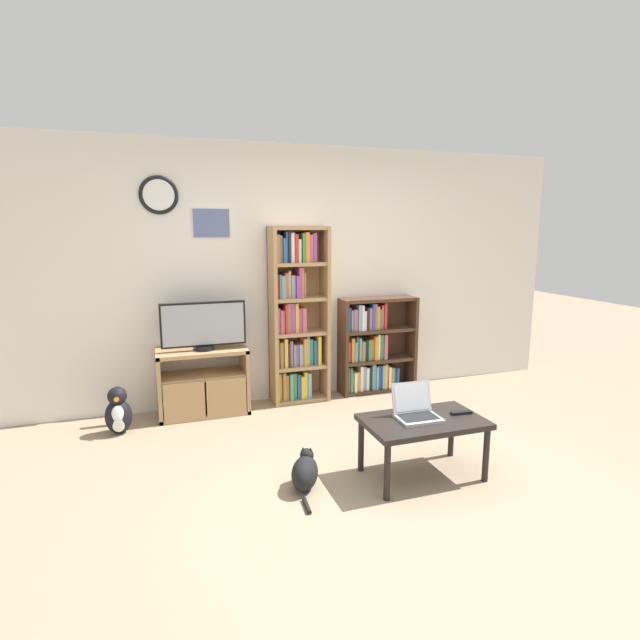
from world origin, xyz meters
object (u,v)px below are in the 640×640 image
bookshelf_short (372,348)px  remote_near_laptop (461,413)px  tv_stand (203,382)px  coffee_table (423,426)px  television (204,326)px  bookshelf_tall (296,317)px  laptop (416,409)px  cat (305,472)px  penguin_figurine (118,412)px

bookshelf_short → remote_near_laptop: bookshelf_short is taller
tv_stand → coffee_table: 2.23m
television → remote_near_laptop: 2.45m
bookshelf_tall → bookshelf_short: 0.95m
television → laptop: (1.30, -1.70, -0.38)m
bookshelf_short → laptop: bookshelf_short is taller
bookshelf_short → remote_near_laptop: 1.89m
tv_stand → remote_near_laptop: (1.67, -1.77, 0.12)m
cat → bookshelf_tall: bearing=103.0°
bookshelf_short → remote_near_laptop: (-0.15, -1.88, -0.04)m
tv_stand → laptop: 2.17m
laptop → television: bearing=129.0°
laptop → remote_near_laptop: size_ratio=1.90×
bookshelf_short → television: bearing=-176.0°
laptop → penguin_figurine: laptop is taller
bookshelf_tall → coffee_table: bearing=-77.6°
television → coffee_table: (1.34, -1.75, -0.49)m
bookshelf_tall → laptop: 1.89m
coffee_table → cat: bearing=172.6°
remote_near_laptop → television: bearing=-131.5°
television → coffee_table: bearing=-52.6°
bookshelf_short → laptop: 1.90m
tv_stand → laptop: (1.32, -1.72, 0.18)m
bookshelf_short → penguin_figurine: bookshelf_short is taller
bookshelf_short → cat: bookshelf_short is taller
bookshelf_tall → laptop: size_ratio=5.78×
television → bookshelf_tall: 0.94m
bookshelf_tall → penguin_figurine: 1.88m
laptop → coffee_table: bearing=-47.8°
bookshelf_short → coffee_table: size_ratio=1.21×
penguin_figurine → bookshelf_short: bearing=7.8°
television → bookshelf_tall: size_ratio=0.44×
tv_stand → bookshelf_tall: size_ratio=0.47×
laptop → cat: bearing=177.1°
tv_stand → cat: bearing=-72.8°
bookshelf_tall → laptop: bearing=-78.5°
laptop → cat: (-0.81, 0.06, -0.38)m
penguin_figurine → cat: bearing=-48.1°
coffee_table → bookshelf_tall: bearing=102.4°
coffee_table → remote_near_laptop: 0.32m
remote_near_laptop → bookshelf_short: bearing=-179.2°
tv_stand → bookshelf_tall: (0.96, 0.10, 0.56)m
television → bookshelf_tall: bearing=6.6°
coffee_table → penguin_figurine: coffee_table is taller
tv_stand → penguin_figurine: tv_stand is taller
bookshelf_tall → coffee_table: bookshelf_tall is taller
tv_stand → bookshelf_tall: bearing=5.8°
laptop → penguin_figurine: (-2.08, 1.48, -0.30)m
cat → penguin_figurine: size_ratio=1.19×
television → bookshelf_tall: (0.93, 0.11, 0.01)m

